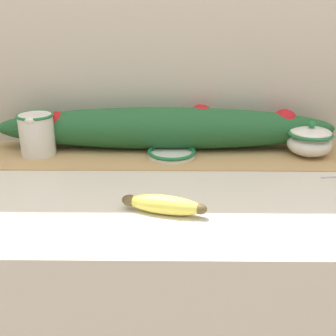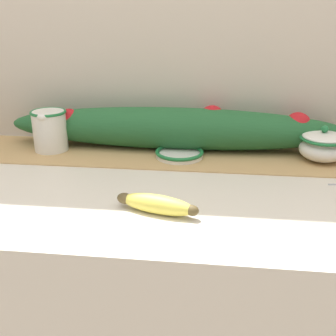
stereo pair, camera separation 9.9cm
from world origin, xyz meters
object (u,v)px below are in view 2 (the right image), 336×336
Objects in this scene: banana at (157,204)px; small_dish at (179,154)px; sugar_bowl at (323,146)px; cream_pitcher at (50,129)px.

small_dish is at bearing 87.35° from banana.
banana reaches higher than small_dish.
sugar_bowl reaches higher than banana.
small_dish is 0.34m from banana.
cream_pitcher is 0.39m from small_dish.
sugar_bowl is at bearing 2.64° from small_dish.
sugar_bowl is (0.78, -0.00, -0.02)m from cream_pitcher.
sugar_bowl is at bearing -0.12° from cream_pitcher.
banana is at bearing -92.65° from small_dish.
cream_pitcher is 0.90× the size of small_dish.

